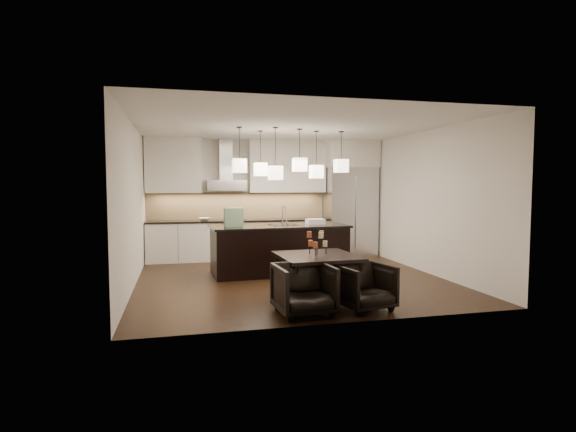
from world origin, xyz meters
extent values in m
cube|color=black|center=(0.00, 0.00, -0.01)|extent=(5.50, 5.50, 0.02)
cube|color=white|center=(0.00, 0.00, 2.81)|extent=(5.50, 5.50, 0.02)
cube|color=silver|center=(0.00, 2.76, 1.40)|extent=(5.50, 0.02, 2.80)
cube|color=silver|center=(0.00, -2.76, 1.40)|extent=(5.50, 0.02, 2.80)
cube|color=silver|center=(-2.76, 0.00, 1.40)|extent=(0.02, 5.50, 2.80)
cube|color=silver|center=(2.76, 0.00, 1.40)|extent=(0.02, 5.50, 2.80)
cube|color=#B7B7BA|center=(2.10, 2.38, 1.07)|extent=(1.20, 0.72, 2.15)
cube|color=silver|center=(2.10, 2.38, 2.47)|extent=(1.26, 0.72, 0.65)
cube|color=silver|center=(-0.62, 2.43, 0.44)|extent=(4.21, 0.62, 0.88)
cube|color=black|center=(-0.62, 2.43, 0.90)|extent=(4.21, 0.66, 0.04)
cube|color=#D0B98A|center=(-0.62, 2.73, 1.24)|extent=(4.21, 0.02, 0.63)
cube|color=silver|center=(-2.10, 2.57, 2.17)|extent=(1.25, 0.35, 1.25)
cube|color=silver|center=(0.55, 2.57, 2.17)|extent=(1.85, 0.35, 1.25)
cube|color=#B7B7BA|center=(-0.93, 2.48, 1.72)|extent=(0.90, 0.52, 0.24)
cube|color=#B7B7BA|center=(-0.93, 2.59, 2.32)|extent=(0.30, 0.28, 0.96)
imported|color=silver|center=(-1.44, 2.38, 0.95)|extent=(0.27, 0.27, 0.06)
cube|color=black|center=(-0.09, 0.57, 0.45)|extent=(2.62, 1.15, 0.91)
cube|color=black|center=(-0.09, 0.57, 0.93)|extent=(2.71, 1.24, 0.04)
cube|color=#216732|center=(-0.99, 0.51, 1.12)|extent=(0.36, 0.20, 0.35)
cube|color=silver|center=(0.67, 0.62, 1.00)|extent=(0.36, 0.26, 0.10)
cylinder|color=beige|center=(0.15, -1.57, 0.85)|extent=(0.07, 0.07, 0.09)
cylinder|color=#BE4F34|center=(-0.05, -1.47, 0.85)|extent=(0.07, 0.07, 0.09)
cylinder|color=#A3472A|center=(-0.04, -1.69, 0.85)|extent=(0.07, 0.07, 0.09)
cylinder|color=#BE4F34|center=(0.12, -1.49, 1.00)|extent=(0.07, 0.07, 0.09)
cylinder|color=#A3472A|center=(-0.10, -1.56, 1.00)|extent=(0.07, 0.07, 0.09)
cylinder|color=beige|center=(0.04, -1.69, 1.00)|extent=(0.07, 0.07, 0.09)
imported|color=black|center=(-0.38, -2.28, 0.34)|extent=(0.79, 0.81, 0.69)
imported|color=black|center=(0.51, -2.24, 0.32)|extent=(0.82, 0.83, 0.64)
cube|color=beige|center=(-0.89, 0.34, 2.09)|extent=(0.24, 0.24, 0.26)
cube|color=beige|center=(-0.41, 0.82, 2.04)|extent=(0.24, 0.24, 0.26)
cube|color=beige|center=(0.26, 0.35, 2.12)|extent=(0.24, 0.24, 0.26)
cube|color=beige|center=(0.68, 0.60, 1.99)|extent=(0.24, 0.24, 0.26)
cube|color=beige|center=(1.17, 0.54, 2.11)|extent=(0.24, 0.24, 0.26)
cube|color=beige|center=(-0.24, 0.21, 1.96)|extent=(0.24, 0.24, 0.26)
camera|label=1|loc=(-1.98, -7.98, 1.75)|focal=28.00mm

